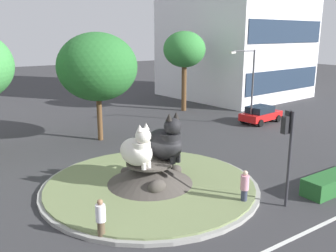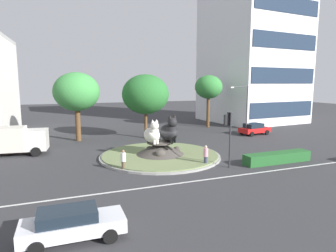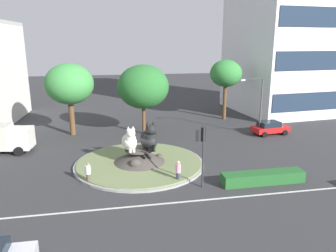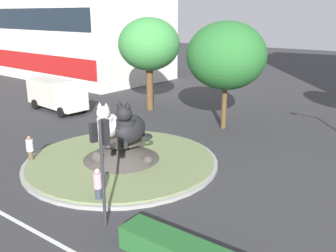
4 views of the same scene
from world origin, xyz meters
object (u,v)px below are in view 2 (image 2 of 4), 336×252
(broadleaf_tree_behind_island, at_px, (77,92))
(streetlight_arm, at_px, (245,106))
(parked_car_right, at_px, (72,223))
(third_tree_left, at_px, (209,87))
(hatchback_near_shophouse, at_px, (254,129))
(pedestrian_pink_shirt, at_px, (206,155))
(pedestrian_white_shirt, at_px, (123,160))
(second_tree_near_tower, at_px, (146,94))
(office_tower, at_px, (253,46))
(delivery_box_truck, at_px, (9,140))
(traffic_light_mast, at_px, (229,127))
(cat_statue_white, at_px, (152,134))
(cat_statue_black, at_px, (169,132))

(broadleaf_tree_behind_island, height_order, streetlight_arm, broadleaf_tree_behind_island)
(streetlight_arm, bearing_deg, broadleaf_tree_behind_island, -2.09)
(parked_car_right, bearing_deg, third_tree_left, 52.43)
(broadleaf_tree_behind_island, xyz_separation_m, hatchback_near_shophouse, (22.65, -4.14, -5.09))
(parked_car_right, bearing_deg, pedestrian_pink_shirt, 37.52)
(broadleaf_tree_behind_island, relative_size, pedestrian_white_shirt, 4.79)
(second_tree_near_tower, height_order, pedestrian_pink_shirt, second_tree_near_tower)
(office_tower, relative_size, delivery_box_truck, 3.94)
(traffic_light_mast, bearing_deg, parked_car_right, 126.66)
(streetlight_arm, relative_size, pedestrian_white_shirt, 3.83)
(streetlight_arm, height_order, delivery_box_truck, streetlight_arm)
(office_tower, xyz_separation_m, broadleaf_tree_behind_island, (-31.22, -8.30, -7.65))
(pedestrian_white_shirt, xyz_separation_m, hatchback_near_shophouse, (20.25, 10.06, -0.10))
(second_tree_near_tower, relative_size, streetlight_arm, 1.22)
(streetlight_arm, relative_size, hatchback_near_shophouse, 1.52)
(pedestrian_white_shirt, relative_size, parked_car_right, 0.38)
(parked_car_right, distance_m, delivery_box_truck, 18.98)
(broadleaf_tree_behind_island, relative_size, second_tree_near_tower, 1.02)
(second_tree_near_tower, distance_m, streetlight_arm, 13.21)
(office_tower, relative_size, broadleaf_tree_behind_island, 3.29)
(third_tree_left, bearing_deg, second_tree_near_tower, -156.02)
(delivery_box_truck, bearing_deg, third_tree_left, 25.80)
(hatchback_near_shophouse, height_order, parked_car_right, hatchback_near_shophouse)
(traffic_light_mast, height_order, delivery_box_truck, traffic_light_mast)
(office_tower, xyz_separation_m, third_tree_left, (-11.15, -4.17, -7.25))
(streetlight_arm, distance_m, pedestrian_white_shirt, 21.28)
(office_tower, bearing_deg, delivery_box_truck, -165.73)
(traffic_light_mast, bearing_deg, hatchback_near_shophouse, -37.48)
(pedestrian_pink_shirt, bearing_deg, delivery_box_truck, 61.06)
(third_tree_left, bearing_deg, pedestrian_pink_shirt, -119.26)
(cat_statue_white, relative_size, second_tree_near_tower, 0.31)
(cat_statue_white, relative_size, pedestrian_pink_shirt, 1.39)
(traffic_light_mast, distance_m, second_tree_near_tower, 15.52)
(cat_statue_white, xyz_separation_m, third_tree_left, (14.24, 15.27, 4.02))
(pedestrian_pink_shirt, bearing_deg, third_tree_left, -25.93)
(traffic_light_mast, bearing_deg, third_tree_left, -17.63)
(pedestrian_white_shirt, height_order, parked_car_right, pedestrian_white_shirt)
(cat_statue_black, height_order, streetlight_arm, streetlight_arm)
(cat_statue_black, xyz_separation_m, hatchback_near_shophouse, (15.13, 7.02, -1.60))
(broadleaf_tree_behind_island, bearing_deg, traffic_light_mast, -56.70)
(hatchback_near_shophouse, bearing_deg, cat_statue_white, -164.31)
(cat_statue_white, distance_m, second_tree_near_tower, 10.78)
(office_tower, distance_m, streetlight_arm, 18.83)
(broadleaf_tree_behind_island, xyz_separation_m, second_tree_near_tower, (8.20, -1.15, -0.35))
(cat_statue_white, bearing_deg, broadleaf_tree_behind_island, -166.11)
(streetlight_arm, distance_m, delivery_box_truck, 27.80)
(hatchback_near_shophouse, distance_m, parked_car_right, 31.36)
(broadleaf_tree_behind_island, height_order, delivery_box_truck, broadleaf_tree_behind_island)
(broadleaf_tree_behind_island, bearing_deg, parked_car_right, -94.78)
(traffic_light_mast, height_order, pedestrian_white_shirt, traffic_light_mast)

